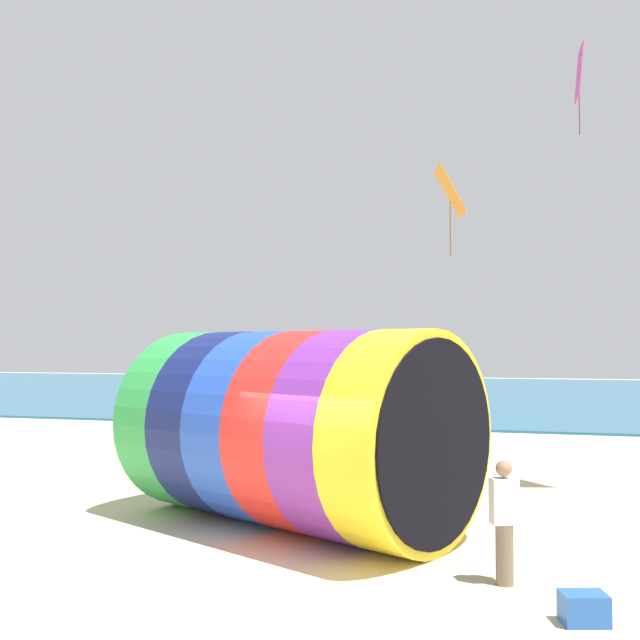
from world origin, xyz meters
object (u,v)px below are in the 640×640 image
at_px(giant_inflatable_tube, 293,428).
at_px(kite_orange_diamond, 450,192).
at_px(kite_handler, 504,521).
at_px(kite_magenta_diamond, 579,74).
at_px(cooler_box, 584,608).

relative_size(giant_inflatable_tube, kite_orange_diamond, 2.69).
relative_size(giant_inflatable_tube, kite_handler, 4.15).
distance_m(giant_inflatable_tube, kite_orange_diamond, 10.67).
bearing_deg(kite_orange_diamond, kite_magenta_diamond, 18.90).
height_order(kite_handler, kite_orange_diamond, kite_orange_diamond).
height_order(kite_handler, kite_magenta_diamond, kite_magenta_diamond).
bearing_deg(cooler_box, kite_orange_diamond, 101.06).
xyz_separation_m(kite_orange_diamond, cooler_box, (2.35, -12.02, -7.51)).
xyz_separation_m(giant_inflatable_tube, kite_magenta_diamond, (5.93, 9.86, 9.55)).
relative_size(giant_inflatable_tube, cooler_box, 13.39).
bearing_deg(kite_orange_diamond, kite_handler, -82.35).
distance_m(kite_magenta_diamond, kite_orange_diamond, 5.34).
height_order(kite_magenta_diamond, kite_orange_diamond, kite_magenta_diamond).
bearing_deg(cooler_box, kite_handler, 127.31).
relative_size(kite_handler, kite_magenta_diamond, 0.64).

